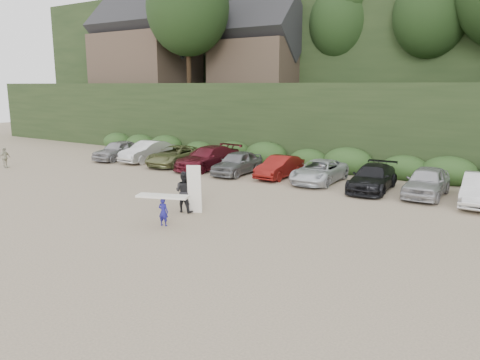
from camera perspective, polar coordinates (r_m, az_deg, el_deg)
The scene contains 6 objects.
ground at distance 20.67m, azimuth -4.24°, elevation -4.97°, with size 120.00×120.00×0.00m, color tan.
hillside_backdrop at distance 53.32m, azimuth 20.72°, elevation 16.59°, with size 90.00×41.50×28.00m.
parked_cars at distance 28.05m, azimuth 12.35°, elevation 0.79°, with size 39.40×6.00×1.63m.
distant_walker at distance 37.54m, azimuth -26.75°, elevation 2.45°, with size 0.87×0.36×1.48m, color #B3B197.
child_surfer at distance 19.93m, azimuth -9.36°, elevation -3.02°, with size 2.29×1.36×1.33m.
adult_surfer at distance 21.93m, azimuth -6.69°, elevation -1.40°, with size 1.42×0.84×2.28m.
Camera 1 is at (12.17, -15.64, 5.86)m, focal length 35.00 mm.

